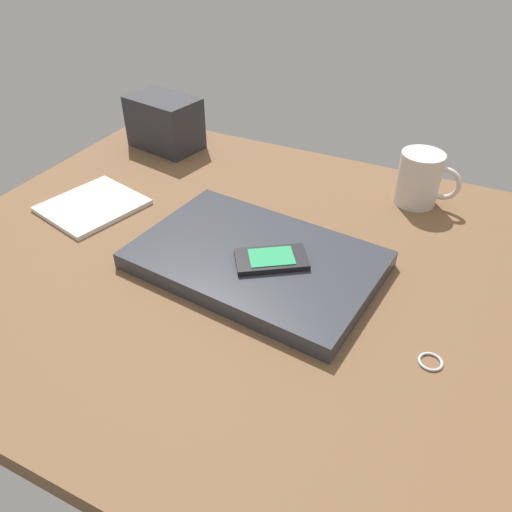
{
  "coord_description": "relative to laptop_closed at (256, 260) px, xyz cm",
  "views": [
    {
      "loc": [
        17.57,
        -54.38,
        49.34
      ],
      "look_at": [
        -8.62,
        -1.04,
        5.0
      ],
      "focal_mm": 35.3,
      "sensor_mm": 36.0,
      "label": 1
    }
  ],
  "objects": [
    {
      "name": "laptop_closed",
      "position": [
        0.0,
        0.0,
        0.0
      ],
      "size": [
        37.42,
        26.51,
        2.56
      ],
      "primitive_type": "cube",
      "rotation": [
        0.0,
        0.0,
        -0.11
      ],
      "color": "#33353D",
      "rests_on": "desk_surface"
    },
    {
      "name": "notepad",
      "position": [
        -33.46,
        2.58,
        -0.88
      ],
      "size": [
        17.61,
        18.57,
        0.8
      ],
      "primitive_type": "cube",
      "rotation": [
        0.0,
        0.0,
        -0.25
      ],
      "color": "white",
      "rests_on": "desk_surface"
    },
    {
      "name": "desk_organizer",
      "position": [
        -36.14,
        29.77,
        4.09
      ],
      "size": [
        16.03,
        11.98,
        10.75
      ],
      "primitive_type": "cube",
      "rotation": [
        0.0,
        0.0,
        -0.19
      ],
      "color": "#2D2D33",
      "rests_on": "desk_surface"
    },
    {
      "name": "coffee_mug",
      "position": [
        17.39,
        29.58,
        3.45
      ],
      "size": [
        10.91,
        7.41,
        9.46
      ],
      "color": "silver",
      "rests_on": "desk_surface"
    },
    {
      "name": "cell_phone_on_laptop",
      "position": [
        2.93,
        -0.99,
        1.75
      ],
      "size": [
        11.62,
        10.37,
        1.01
      ],
      "color": "black",
      "rests_on": "laptop_closed"
    },
    {
      "name": "key_ring",
      "position": [
        27.04,
        -7.6,
        -1.1
      ],
      "size": [
        3.0,
        3.0,
        0.36
      ],
      "primitive_type": "torus",
      "color": "silver",
      "rests_on": "desk_surface"
    },
    {
      "name": "desk_surface",
      "position": [
        8.62,
        1.04,
        -2.78
      ],
      "size": [
        120.0,
        80.0,
        3.0
      ],
      "primitive_type": "cube",
      "color": "brown",
      "rests_on": "ground"
    }
  ]
}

